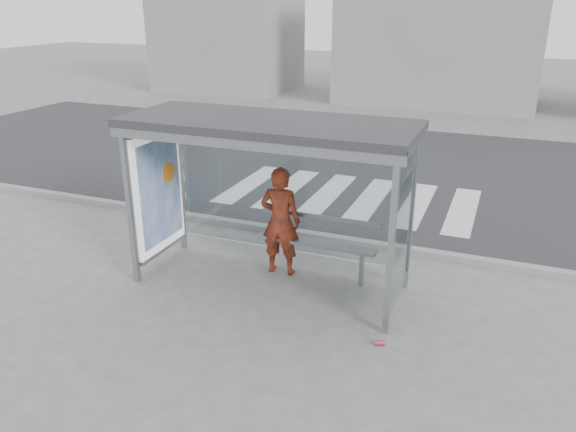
% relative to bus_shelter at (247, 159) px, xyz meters
% --- Properties ---
extents(ground, '(80.00, 80.00, 0.00)m').
position_rel_bus_shelter_xyz_m(ground, '(0.37, -0.06, -1.98)').
color(ground, slate).
rests_on(ground, ground).
extents(road, '(30.00, 10.00, 0.01)m').
position_rel_bus_shelter_xyz_m(road, '(0.37, 6.94, -1.98)').
color(road, '#2C2B2E').
rests_on(road, ground).
extents(curb, '(30.00, 0.18, 0.12)m').
position_rel_bus_shelter_xyz_m(curb, '(0.37, 1.89, -1.92)').
color(curb, gray).
rests_on(curb, ground).
extents(crosswalk, '(5.55, 3.00, 0.00)m').
position_rel_bus_shelter_xyz_m(crosswalk, '(0.37, 4.44, -1.98)').
color(crosswalk, silver).
rests_on(crosswalk, ground).
extents(bus_shelter, '(4.25, 1.65, 2.62)m').
position_rel_bus_shelter_xyz_m(bus_shelter, '(0.00, 0.00, 0.00)').
color(bus_shelter, gray).
rests_on(bus_shelter, ground).
extents(building_left, '(6.00, 5.00, 6.00)m').
position_rel_bus_shelter_xyz_m(building_left, '(-9.63, 17.94, 1.02)').
color(building_left, gray).
rests_on(building_left, ground).
extents(building_center, '(8.00, 5.00, 5.00)m').
position_rel_bus_shelter_xyz_m(building_center, '(0.37, 17.94, 0.52)').
color(building_center, gray).
rests_on(building_center, ground).
extents(person, '(0.69, 0.48, 1.80)m').
position_rel_bus_shelter_xyz_m(person, '(0.37, 0.39, -1.08)').
color(person, orange).
rests_on(person, ground).
extents(bench, '(1.96, 0.33, 1.01)m').
position_rel_bus_shelter_xyz_m(bench, '(0.96, 0.43, -1.39)').
color(bench, slate).
rests_on(bench, ground).
extents(soda_can, '(0.14, 0.10, 0.07)m').
position_rel_bus_shelter_xyz_m(soda_can, '(2.37, -1.07, -1.95)').
color(soda_can, '#EC456A').
rests_on(soda_can, ground).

